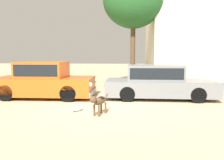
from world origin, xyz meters
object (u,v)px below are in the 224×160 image
at_px(parked_sedan_nearest, 44,80).
at_px(stray_dog_spotted, 99,101).
at_px(parked_sedan_second, 158,82).
at_px(stray_cat, 78,109).

height_order(parked_sedan_nearest, stray_dog_spotted, parked_sedan_nearest).
relative_size(parked_sedan_nearest, parked_sedan_second, 0.94).
bearing_deg(parked_sedan_nearest, stray_dog_spotted, -44.79).
height_order(parked_sedan_nearest, stray_cat, parked_sedan_nearest).
height_order(parked_sedan_nearest, parked_sedan_second, parked_sedan_nearest).
bearing_deg(parked_sedan_nearest, parked_sedan_second, 1.11).
xyz_separation_m(parked_sedan_nearest, stray_cat, (1.99, -2.21, -0.68)).
xyz_separation_m(parked_sedan_second, stray_dog_spotted, (-2.09, -2.80, -0.27)).
relative_size(parked_sedan_second, stray_dog_spotted, 4.75).
bearing_deg(parked_sedan_second, parked_sedan_nearest, -177.52).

